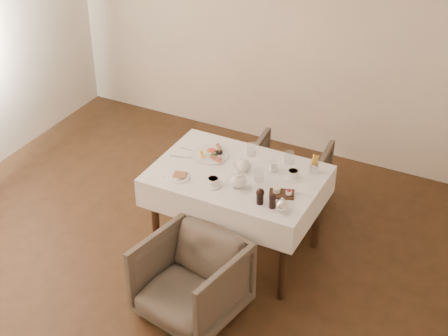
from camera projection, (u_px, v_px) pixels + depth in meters
table at (237, 186)px, 5.25m from camera, size 1.28×0.88×0.75m
armchair_near at (191, 280)px, 4.83m from camera, size 0.77×0.78×0.61m
armchair_far at (288, 177)px, 5.97m from camera, size 0.69×0.70×0.59m
breakfast_plate at (211, 154)px, 5.40m from camera, size 0.30×0.30×0.04m
side_plate at (177, 176)px, 5.13m from camera, size 0.19×0.19×0.02m
teapot_centre at (243, 164)px, 5.18m from camera, size 0.18×0.16×0.12m
teapot_front at (239, 180)px, 4.99m from camera, size 0.20×0.17×0.13m
creamer at (273, 166)px, 5.18m from camera, size 0.07×0.07×0.08m
teacup_near at (213, 182)px, 5.02m from camera, size 0.13×0.13×0.06m
teacup_far at (293, 174)px, 5.11m from camera, size 0.13×0.13×0.06m
glass_left at (252, 150)px, 5.37m from camera, size 0.09×0.09×0.10m
glass_mid at (259, 175)px, 5.07m from camera, size 0.08×0.08×0.10m
glass_right at (289, 158)px, 5.27m from camera, size 0.09×0.09×0.10m
condiment_board at (282, 193)px, 4.93m from camera, size 0.21×0.18×0.05m
pepper_mill_left at (260, 196)px, 4.82m from camera, size 0.08×0.08×0.12m
pepper_mill_right at (273, 201)px, 4.78m from camera, size 0.07×0.07×0.11m
silver_pot at (282, 205)px, 4.74m from camera, size 0.12×0.10×0.12m
fries_cup at (314, 165)px, 5.15m from camera, size 0.07×0.07×0.15m
cutlery_fork at (190, 150)px, 5.46m from camera, size 0.17×0.02×0.00m
cutlery_knife at (182, 157)px, 5.37m from camera, size 0.20×0.07×0.00m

